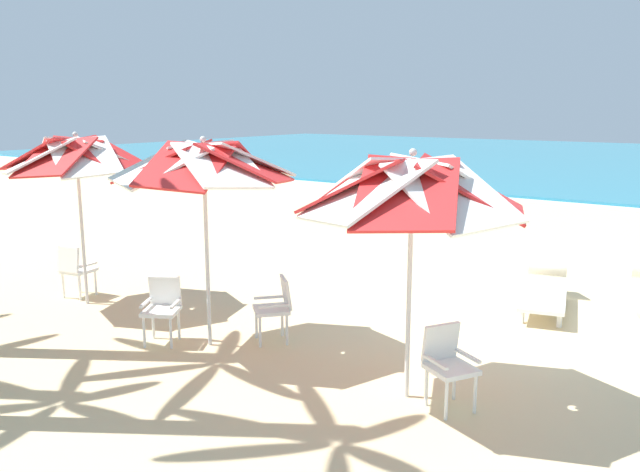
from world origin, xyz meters
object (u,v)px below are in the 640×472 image
plastic_chair_2 (276,305)px  plastic_chair_3 (75,268)px  sun_lounger_1 (544,291)px  beach_umbrella_0 (412,188)px  beach_umbrella_1 (204,164)px  beach_umbrella_2 (77,156)px  plastic_chair_0 (448,361)px  plastic_chair_1 (162,305)px

plastic_chair_2 → plastic_chair_3: size_ratio=1.00×
sun_lounger_1 → beach_umbrella_0: bearing=-93.5°
beach_umbrella_1 → sun_lounger_1: beach_umbrella_1 is taller
beach_umbrella_1 → beach_umbrella_2: (-2.89, 0.19, -0.04)m
plastic_chair_0 → beach_umbrella_1: 3.77m
beach_umbrella_2 → plastic_chair_3: beach_umbrella_2 is taller
beach_umbrella_1 → sun_lounger_1: 5.54m
beach_umbrella_0 → plastic_chair_1: 3.86m
plastic_chair_3 → sun_lounger_1: size_ratio=0.39×
sun_lounger_1 → plastic_chair_1: bearing=-129.9°
beach_umbrella_1 → plastic_chair_0: bearing=2.5°
plastic_chair_2 → beach_umbrella_1: bearing=-135.3°
plastic_chair_1 → plastic_chair_2: bearing=35.9°
beach_umbrella_1 → plastic_chair_1: bearing=-156.0°
beach_umbrella_2 → sun_lounger_1: bearing=33.4°
plastic_chair_2 → beach_umbrella_2: size_ratio=0.32×
beach_umbrella_0 → plastic_chair_3: bearing=178.4°
beach_umbrella_1 → sun_lounger_1: bearing=53.3°
plastic_chair_0 → sun_lounger_1: (-0.20, 3.98, -0.22)m
sun_lounger_1 → plastic_chair_3: bearing=-149.0°
beach_umbrella_1 → sun_lounger_1: (3.07, 4.12, -2.08)m
beach_umbrella_2 → sun_lounger_1: (5.97, 3.93, -2.04)m
plastic_chair_0 → beach_umbrella_1: bearing=-177.5°
plastic_chair_0 → plastic_chair_3: bearing=178.7°
beach_umbrella_0 → beach_umbrella_2: beach_umbrella_2 is taller
plastic_chair_2 → sun_lounger_1: size_ratio=0.39×
plastic_chair_0 → sun_lounger_1: 3.99m
plastic_chair_0 → plastic_chair_1: 3.89m
beach_umbrella_1 → plastic_chair_2: bearing=44.7°
beach_umbrella_1 → beach_umbrella_2: size_ratio=1.01×
plastic_chair_1 → beach_umbrella_2: beach_umbrella_2 is taller
plastic_chair_0 → sun_lounger_1: size_ratio=0.39×
beach_umbrella_0 → sun_lounger_1: bearing=86.5°
plastic_chair_3 → beach_umbrella_1: bearing=-5.0°
beach_umbrella_0 → plastic_chair_1: size_ratio=3.07×
beach_umbrella_0 → plastic_chair_2: bearing=167.1°
plastic_chair_2 → sun_lounger_1: 4.28m
beach_umbrella_0 → plastic_chair_1: (-3.42, -0.37, -1.76)m
plastic_chair_0 → beach_umbrella_2: beach_umbrella_2 is taller
beach_umbrella_0 → beach_umbrella_2: size_ratio=0.99×
plastic_chair_1 → plastic_chair_0: bearing=6.0°
beach_umbrella_1 → beach_umbrella_2: bearing=176.3°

